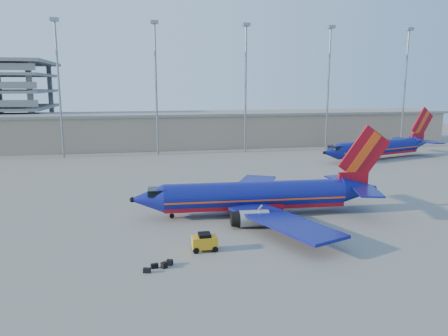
% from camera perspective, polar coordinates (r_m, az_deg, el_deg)
% --- Properties ---
extents(ground, '(220.00, 220.00, 0.00)m').
position_cam_1_polar(ground, '(54.28, -0.75, -5.58)').
color(ground, slate).
rests_on(ground, ground).
extents(terminal_building, '(122.00, 16.00, 8.50)m').
position_cam_1_polar(terminal_building, '(111.46, -1.24, 5.17)').
color(terminal_building, gray).
rests_on(terminal_building, ground).
extents(light_mast_row, '(101.60, 1.60, 28.65)m').
position_cam_1_polar(light_mast_row, '(98.28, -2.94, 12.12)').
color(light_mast_row, gray).
rests_on(light_mast_row, ground).
extents(aircraft_main, '(31.33, 30.09, 10.60)m').
position_cam_1_polar(aircraft_main, '(52.29, 4.79, -3.69)').
color(aircraft_main, navy).
rests_on(aircraft_main, ground).
extents(aircraft_second, '(30.35, 15.41, 10.57)m').
position_cam_1_polar(aircraft_second, '(96.97, 19.68, 2.55)').
color(aircraft_second, navy).
rests_on(aircraft_second, ground).
extents(baggage_tug, '(2.36, 1.43, 1.70)m').
position_cam_1_polar(baggage_tug, '(41.49, -2.55, -9.58)').
color(baggage_tug, orange).
rests_on(baggage_tug, ground).
extents(luggage_pile, '(2.63, 1.72, 0.51)m').
position_cam_1_polar(luggage_pile, '(38.35, -8.41, -12.51)').
color(luggage_pile, black).
rests_on(luggage_pile, ground).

